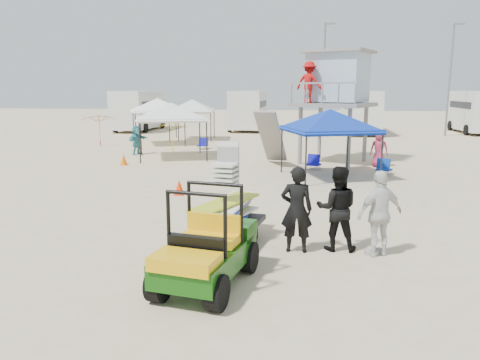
# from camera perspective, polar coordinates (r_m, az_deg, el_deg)

# --- Properties ---
(ground) EXTENTS (140.00, 140.00, 0.00)m
(ground) POSITION_cam_1_polar(r_m,az_deg,el_deg) (8.70, -6.30, -12.15)
(ground) COLOR beige
(ground) RESTS_ON ground
(utility_cart) EXTENTS (1.53, 2.47, 1.75)m
(utility_cart) POSITION_cam_1_polar(r_m,az_deg,el_deg) (8.19, -4.31, -7.51)
(utility_cart) COLOR #10490B
(utility_cart) RESTS_ON ground
(surf_trailer) EXTENTS (1.52, 2.37, 2.01)m
(surf_trailer) POSITION_cam_1_polar(r_m,az_deg,el_deg) (10.38, -1.46, -3.45)
(surf_trailer) COLOR black
(surf_trailer) RESTS_ON ground
(man_left) EXTENTS (0.69, 0.46, 1.85)m
(man_left) POSITION_cam_1_polar(r_m,az_deg,el_deg) (9.92, 6.91, -3.59)
(man_left) COLOR black
(man_left) RESTS_ON ground
(man_mid) EXTENTS (0.89, 0.69, 1.83)m
(man_mid) POSITION_cam_1_polar(r_m,az_deg,el_deg) (10.18, 11.74, -3.42)
(man_mid) COLOR black
(man_mid) RESTS_ON ground
(man_right) EXTENTS (1.13, 0.90, 1.80)m
(man_right) POSITION_cam_1_polar(r_m,az_deg,el_deg) (10.03, 16.68, -3.96)
(man_right) COLOR silver
(man_right) RESTS_ON ground
(lifeguard_tower) EXTENTS (4.13, 4.13, 5.03)m
(lifeguard_tower) POSITION_cam_1_polar(r_m,az_deg,el_deg) (22.34, 11.27, 11.68)
(lifeguard_tower) COLOR gray
(lifeguard_tower) RESTS_ON ground
(canopy_blue) EXTENTS (3.96, 3.96, 3.06)m
(canopy_blue) POSITION_cam_1_polar(r_m,az_deg,el_deg) (18.41, 10.93, 8.04)
(canopy_blue) COLOR black
(canopy_blue) RESTS_ON ground
(canopy_white_a) EXTENTS (4.18, 4.18, 3.15)m
(canopy_white_a) POSITION_cam_1_polar(r_m,az_deg,el_deg) (23.66, -8.39, 8.96)
(canopy_white_a) COLOR black
(canopy_white_a) RESTS_ON ground
(canopy_white_b) EXTENTS (4.01, 4.01, 3.27)m
(canopy_white_b) POSITION_cam_1_polar(r_m,az_deg,el_deg) (29.60, -10.04, 9.53)
(canopy_white_b) COLOR black
(canopy_white_b) RESTS_ON ground
(canopy_white_c) EXTENTS (3.22, 3.22, 3.14)m
(canopy_white_c) POSITION_cam_1_polar(r_m,az_deg,el_deg) (32.24, -5.85, 9.51)
(canopy_white_c) COLOR black
(canopy_white_c) RESTS_ON ground
(umbrella_a) EXTENTS (2.37, 2.40, 1.94)m
(umbrella_a) POSITION_cam_1_polar(r_m,az_deg,el_deg) (29.70, -16.79, 5.85)
(umbrella_a) COLOR #B53913
(umbrella_a) RESTS_ON ground
(umbrella_b) EXTENTS (2.55, 2.55, 1.65)m
(umbrella_b) POSITION_cam_1_polar(r_m,az_deg,el_deg) (26.09, -8.21, 5.23)
(umbrella_b) COLOR yellow
(umbrella_b) RESTS_ON ground
(cone_near) EXTENTS (0.34, 0.34, 0.50)m
(cone_near) POSITION_cam_1_polar(r_m,az_deg,el_deg) (15.42, -7.42, -0.89)
(cone_near) COLOR #F33407
(cone_near) RESTS_ON ground
(cone_far) EXTENTS (0.34, 0.34, 0.50)m
(cone_far) POSITION_cam_1_polar(r_m,az_deg,el_deg) (21.99, -14.00, 2.44)
(cone_far) COLOR orange
(cone_far) RESTS_ON ground
(beach_chair_a) EXTENTS (0.57, 0.61, 0.64)m
(beach_chair_a) POSITION_cam_1_polar(r_m,az_deg,el_deg) (27.16, -4.52, 4.45)
(beach_chair_a) COLOR #0F12A5
(beach_chair_a) RESTS_ON ground
(beach_chair_b) EXTENTS (0.67, 0.73, 0.64)m
(beach_chair_b) POSITION_cam_1_polar(r_m,az_deg,el_deg) (20.46, 8.96, 2.18)
(beach_chair_b) COLOR #110FA8
(beach_chair_b) RESTS_ON ground
(beach_chair_c) EXTENTS (0.71, 0.80, 0.64)m
(beach_chair_c) POSITION_cam_1_polar(r_m,az_deg,el_deg) (19.84, 17.11, 1.55)
(beach_chair_c) COLOR navy
(beach_chair_c) RESTS_ON ground
(rv_far_left) EXTENTS (2.64, 6.80, 3.25)m
(rv_far_left) POSITION_cam_1_polar(r_m,az_deg,el_deg) (40.29, -12.20, 8.50)
(rv_far_left) COLOR silver
(rv_far_left) RESTS_ON ground
(rv_mid_left) EXTENTS (2.65, 6.50, 3.25)m
(rv_mid_left) POSITION_cam_1_polar(r_m,az_deg,el_deg) (39.58, 1.03, 8.70)
(rv_mid_left) COLOR silver
(rv_mid_left) RESTS_ON ground
(rv_mid_right) EXTENTS (2.64, 7.00, 3.25)m
(rv_mid_right) POSITION_cam_1_polar(r_m,az_deg,el_deg) (37.95, 14.47, 8.26)
(rv_mid_right) COLOR silver
(rv_mid_right) RESTS_ON ground
(rv_far_right) EXTENTS (2.64, 6.60, 3.25)m
(rv_far_right) POSITION_cam_1_polar(r_m,az_deg,el_deg) (41.32, 26.87, 7.62)
(rv_far_right) COLOR silver
(rv_far_right) RESTS_ON ground
(light_pole_left) EXTENTS (0.14, 0.14, 8.00)m
(light_pole_left) POSITION_cam_1_polar(r_m,az_deg,el_deg) (34.74, 10.13, 11.84)
(light_pole_left) COLOR slate
(light_pole_left) RESTS_ON ground
(light_pole_right) EXTENTS (0.14, 0.14, 8.00)m
(light_pole_right) POSITION_cam_1_polar(r_m,az_deg,el_deg) (37.56, 24.18, 10.99)
(light_pole_right) COLOR slate
(light_pole_right) RESTS_ON ground
(distant_beachgoers) EXTENTS (12.95, 3.33, 1.59)m
(distant_beachgoers) POSITION_cam_1_polar(r_m,az_deg,el_deg) (23.23, -2.59, 4.52)
(distant_beachgoers) COLOR teal
(distant_beachgoers) RESTS_ON ground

